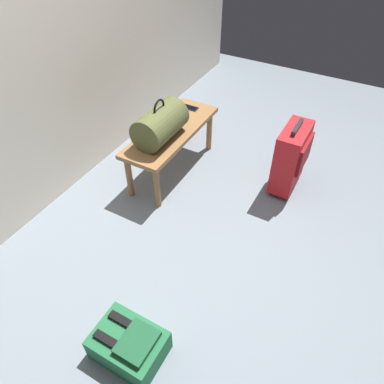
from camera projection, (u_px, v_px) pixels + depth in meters
The scene contains 6 objects.
ground_plane at pixel (232, 273), 2.40m from camera, with size 6.60×6.60×0.00m, color slate.
bench at pixel (172, 136), 2.96m from camera, with size 1.00×0.36×0.42m.
duffel_bag_olive at pixel (160, 124), 2.73m from camera, with size 0.44×0.26×0.34m.
cell_phone at pixel (190, 108), 3.16m from camera, with size 0.07×0.14×0.01m.
suitcase_upright_red at pixel (291, 157), 2.82m from camera, with size 0.39×0.21×0.60m.
backpack_green at pixel (129, 345), 1.95m from camera, with size 0.28×0.38×0.21m.
Camera 1 is at (-1.34, -0.44, 2.03)m, focal length 33.61 mm.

